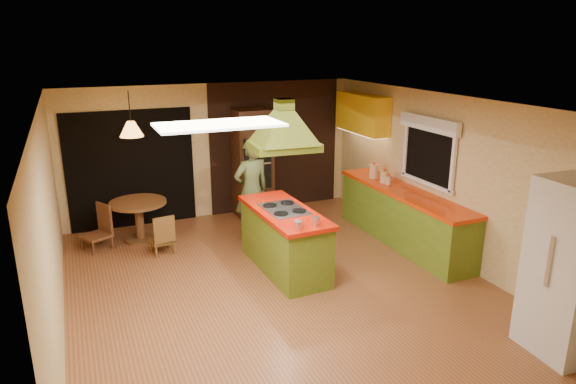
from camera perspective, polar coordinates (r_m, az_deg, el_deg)
name	(u,v)px	position (r m, az deg, el deg)	size (l,w,h in m)	color
ground	(279,285)	(7.23, -1.00, -10.27)	(6.50, 6.50, 0.00)	#975731
room_walls	(279,199)	(6.75, -1.05, -0.78)	(5.50, 6.50, 6.50)	beige
ceiling_plane	(278,103)	(6.49, -1.11, 9.81)	(6.50, 6.50, 0.00)	silver
brick_panel	(275,146)	(10.11, -1.42, 5.14)	(2.64, 0.03, 2.50)	#381E14
nook_opening	(131,169)	(9.51, -17.00, 2.42)	(2.20, 0.03, 2.10)	black
right_counter	(403,217)	(8.65, 12.64, -2.71)	(0.62, 3.05, 0.92)	olive
upper_cabinets	(362,113)	(9.66, 8.24, 8.65)	(0.34, 1.40, 0.70)	yellow
window_right	(429,139)	(8.31, 15.40, 5.66)	(0.12, 1.35, 1.06)	black
fluor_panel	(219,125)	(5.01, -7.66, 7.42)	(1.20, 0.60, 0.03)	white
kitchen_island	(284,239)	(7.51, -0.40, -5.27)	(0.80, 1.87, 0.94)	olive
range_hood	(284,117)	(7.03, -0.43, 8.35)	(0.95, 0.71, 0.78)	olive
man	(252,191)	(8.48, -4.07, 0.16)	(0.63, 0.42, 1.73)	#47522B
refrigerator	(576,268)	(6.23, 29.36, -7.40)	(0.79, 0.75, 1.93)	silver
wall_oven	(253,163)	(9.70, -3.97, 3.22)	(0.68, 0.60, 2.04)	#402514
dining_table	(139,213)	(8.89, -16.25, -2.29)	(0.92, 0.92, 0.70)	brown
chair_left	(95,228)	(8.79, -20.62, -3.77)	(0.40, 0.40, 0.73)	brown
chair_near	(162,233)	(8.36, -13.87, -4.50)	(0.35, 0.35, 0.64)	brown
pendant_lamp	(131,129)	(8.55, -17.02, 6.71)	(0.37, 0.37, 0.24)	#FF9E3F
canister_large	(374,171)	(9.13, 9.51, 2.29)	(0.16, 0.16, 0.24)	beige
canister_medium	(384,177)	(8.87, 10.65, 1.67)	(0.14, 0.14, 0.20)	beige
canister_small	(388,180)	(8.78, 11.08, 1.30)	(0.11, 0.11, 0.14)	beige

